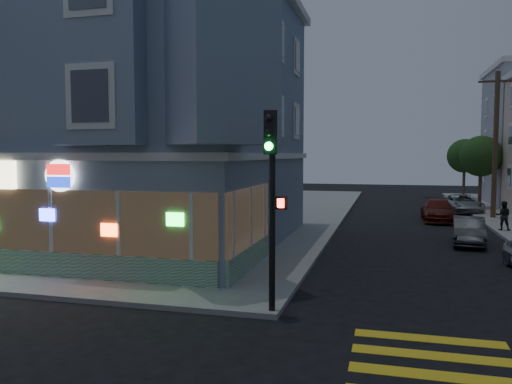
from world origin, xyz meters
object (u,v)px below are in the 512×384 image
at_px(utility_pole, 496,143).
at_px(parked_car_b, 469,231).
at_px(pedestrian_a, 503,216).
at_px(traffic_signal, 272,177).
at_px(parked_car_d, 462,204).
at_px(street_tree_far, 465,156).
at_px(street_tree_near, 481,156).
at_px(parked_car_c, 438,210).

xyz_separation_m(utility_pole, parked_car_b, (-2.84, -9.67, -4.18)).
xyz_separation_m(pedestrian_a, traffic_signal, (-8.60, -16.21, 2.62)).
xyz_separation_m(pedestrian_a, parked_car_d, (-0.72, 9.22, -0.27)).
xyz_separation_m(utility_pole, street_tree_far, (0.20, 14.00, -0.86)).
bearing_deg(parked_car_d, street_tree_near, 51.59).
bearing_deg(parked_car_d, street_tree_far, 75.35).
relative_size(parked_car_c, parked_car_d, 0.99).
bearing_deg(parked_car_d, pedestrian_a, -92.00).
distance_m(pedestrian_a, parked_car_d, 9.25).
relative_size(pedestrian_a, parked_car_b, 0.40).
xyz_separation_m(street_tree_near, traffic_signal, (-9.38, -27.83, -0.41)).
height_order(parked_car_d, traffic_signal, traffic_signal).
relative_size(street_tree_near, parked_car_b, 1.41).
bearing_deg(parked_car_b, utility_pole, 79.89).
relative_size(street_tree_far, parked_car_c, 1.16).
bearing_deg(parked_car_c, parked_car_d, 68.08).
height_order(utility_pole, parked_car_c, utility_pole).
bearing_deg(parked_car_d, parked_car_b, -103.05).
distance_m(utility_pole, traffic_signal, 23.71).
xyz_separation_m(pedestrian_a, parked_car_c, (-2.82, 4.02, -0.24)).
bearing_deg(pedestrian_a, parked_car_c, -44.71).
bearing_deg(street_tree_near, street_tree_far, 90.00).
height_order(street_tree_near, parked_car_c, street_tree_near).
xyz_separation_m(parked_car_d, traffic_signal, (-7.88, -25.42, 2.89)).
height_order(parked_car_b, parked_car_d, parked_car_d).
bearing_deg(parked_car_c, traffic_signal, -105.88).
bearing_deg(parked_car_c, utility_pole, 25.32).
bearing_deg(parked_car_d, parked_car_c, -118.43).
xyz_separation_m(street_tree_near, street_tree_far, (0.00, 8.00, 0.00)).
distance_m(street_tree_far, parked_car_d, 11.02).
bearing_deg(street_tree_far, parked_car_d, -98.20).
height_order(street_tree_far, parked_car_c, street_tree_far).
bearing_deg(parked_car_c, street_tree_far, 77.08).
distance_m(utility_pole, pedestrian_a, 6.86).
height_order(street_tree_near, traffic_signal, street_tree_near).
distance_m(street_tree_near, traffic_signal, 29.37).
height_order(street_tree_near, street_tree_far, same).
bearing_deg(traffic_signal, parked_car_d, 57.21).
distance_m(street_tree_near, street_tree_far, 8.00).
xyz_separation_m(utility_pole, traffic_signal, (-9.18, -21.83, -1.27)).
bearing_deg(pedestrian_a, parked_car_d, -75.30).
bearing_deg(traffic_signal, parked_car_b, 46.87).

